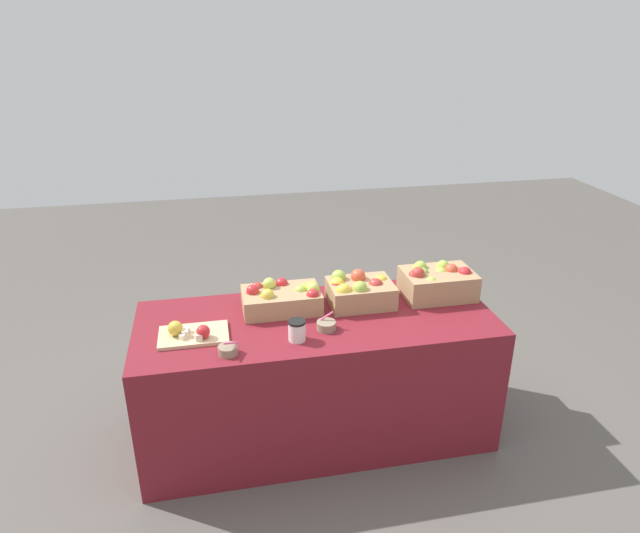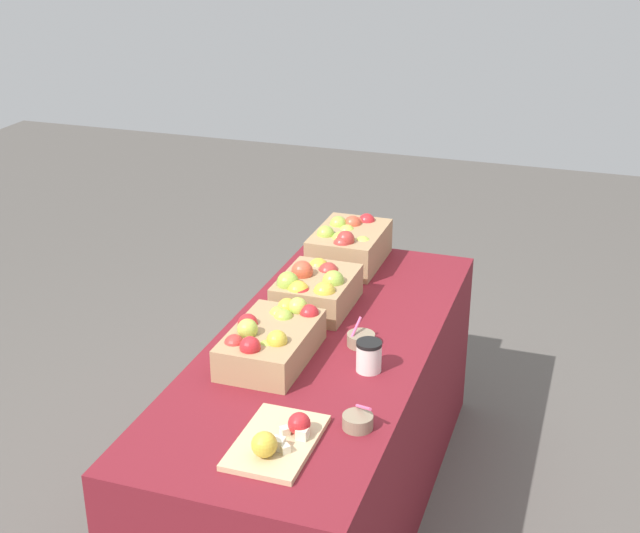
% 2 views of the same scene
% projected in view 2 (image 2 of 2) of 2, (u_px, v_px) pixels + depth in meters
% --- Properties ---
extents(ground_plane, '(10.00, 10.00, 0.00)m').
position_uv_depth(ground_plane, '(322.00, 511.00, 3.42)').
color(ground_plane, '#56514C').
extents(table, '(1.90, 0.76, 0.74)m').
position_uv_depth(table, '(322.00, 430.00, 3.28)').
color(table, maroon).
rests_on(table, ground_plane).
extents(apple_crate_left, '(0.40, 0.28, 0.20)m').
position_uv_depth(apple_crate_left, '(349.00, 244.00, 3.77)').
color(apple_crate_left, tan).
rests_on(apple_crate_left, table).
extents(apple_crate_middle, '(0.35, 0.27, 0.18)m').
position_uv_depth(apple_crate_middle, '(315.00, 289.00, 3.36)').
color(apple_crate_middle, tan).
rests_on(apple_crate_middle, table).
extents(apple_crate_right, '(0.42, 0.26, 0.17)m').
position_uv_depth(apple_crate_right, '(271.00, 340.00, 3.00)').
color(apple_crate_right, tan).
rests_on(apple_crate_right, table).
extents(cutting_board_front, '(0.34, 0.22, 0.09)m').
position_uv_depth(cutting_board_front, '(278.00, 440.00, 2.53)').
color(cutting_board_front, '#D1B284').
rests_on(cutting_board_front, table).
extents(sample_bowl_near, '(0.09, 0.09, 0.09)m').
position_uv_depth(sample_bowl_near, '(358.00, 421.00, 2.63)').
color(sample_bowl_near, gray).
rests_on(sample_bowl_near, table).
extents(sample_bowl_mid, '(0.10, 0.10, 0.09)m').
position_uv_depth(sample_bowl_mid, '(361.00, 339.00, 3.11)').
color(sample_bowl_mid, gray).
rests_on(sample_bowl_mid, table).
extents(coffee_cup, '(0.09, 0.09, 0.11)m').
position_uv_depth(coffee_cup, '(369.00, 356.00, 2.93)').
color(coffee_cup, silver).
rests_on(coffee_cup, table).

